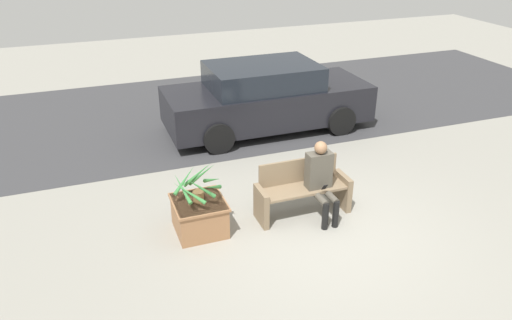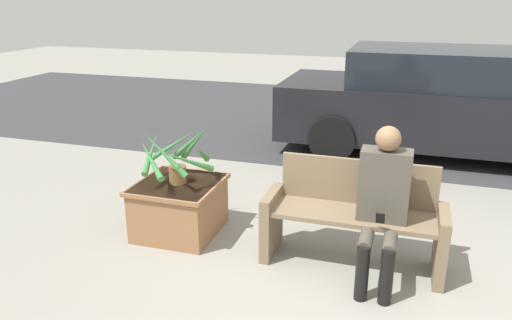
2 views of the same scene
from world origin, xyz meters
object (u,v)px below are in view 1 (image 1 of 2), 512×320
object	(u,v)px
person_seated	(321,177)
potted_plant	(198,186)
parked_car	(266,98)
bench	(302,190)
planter_box	(199,215)

from	to	relation	value
person_seated	potted_plant	size ratio (longest dim) A/B	1.67
potted_plant	parked_car	size ratio (longest dim) A/B	0.17
person_seated	parked_car	xyz separation A→B (m)	(0.54, 3.78, 0.03)
bench	potted_plant	distance (m)	1.75
parked_car	potted_plant	bearing A→B (deg)	-125.03
potted_plant	parked_car	world-z (taller)	parked_car
planter_box	parked_car	size ratio (longest dim) A/B	0.18
person_seated	planter_box	xyz separation A→B (m)	(-1.94, 0.24, -0.43)
planter_box	parked_car	bearing A→B (deg)	54.96
potted_plant	bench	bearing A→B (deg)	-2.13
potted_plant	person_seated	bearing A→B (deg)	-7.15
bench	parked_car	size ratio (longest dim) A/B	0.34
bench	planter_box	xyz separation A→B (m)	(-1.71, 0.06, -0.15)
bench	person_seated	world-z (taller)	person_seated
potted_plant	parked_car	bearing A→B (deg)	54.97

